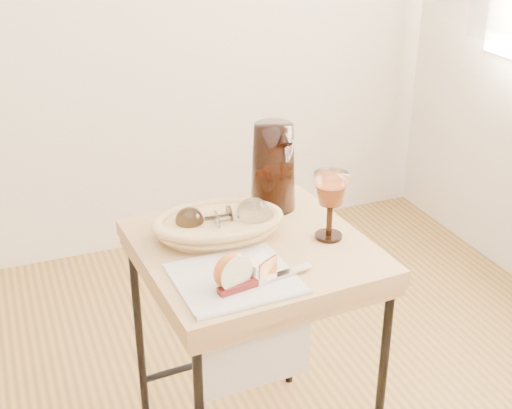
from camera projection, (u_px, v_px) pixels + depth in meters
name	position (u px, v px, depth m)	size (l,w,h in m)	color
side_table	(253.00, 358.00, 1.92)	(0.56, 0.56, 0.72)	brown
tea_towel	(234.00, 278.00, 1.61)	(0.27, 0.25, 0.01)	silver
bread_basket	(218.00, 227.00, 1.80)	(0.30, 0.21, 0.05)	tan
goblet_lying_a	(207.00, 219.00, 1.79)	(0.12, 0.07, 0.07)	#413020
goblet_lying_b	(237.00, 217.00, 1.78)	(0.14, 0.09, 0.09)	white
pitcher	(273.00, 167.00, 1.91)	(0.17, 0.25, 0.29)	black
wine_goblet	(330.00, 206.00, 1.76)	(0.09, 0.09, 0.18)	white
apple_half	(231.00, 270.00, 1.56)	(0.09, 0.05, 0.09)	red
apple_wedge	(259.00, 268.00, 1.61)	(0.07, 0.04, 0.04)	beige
table_knife	(263.00, 279.00, 1.59)	(0.24, 0.03, 0.02)	silver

